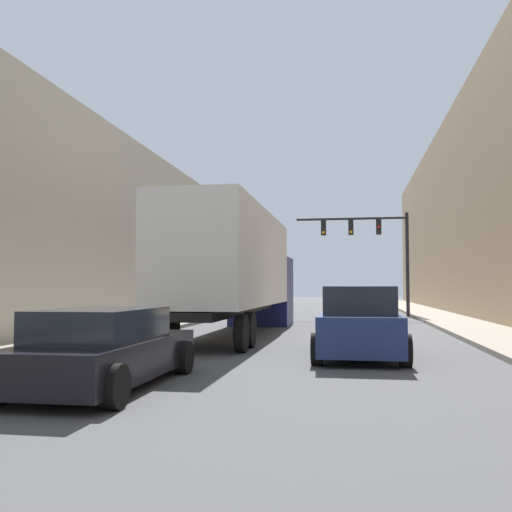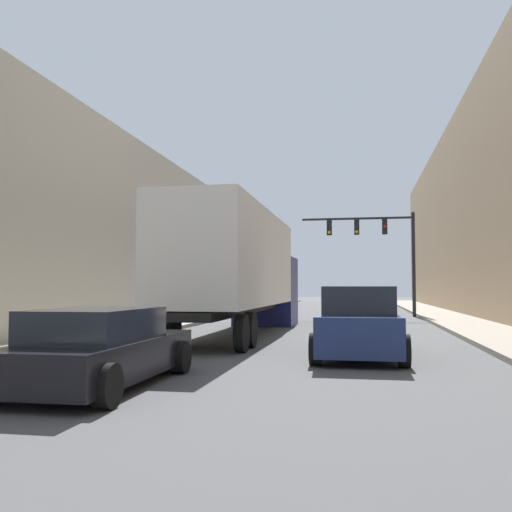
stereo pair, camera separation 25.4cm
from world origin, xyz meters
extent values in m
cube|color=gray|center=(6.48, 30.00, 0.07)|extent=(2.65, 80.00, 0.15)
cube|color=gray|center=(-6.48, 30.00, 0.07)|extent=(2.65, 80.00, 0.15)
cube|color=#BCB29E|center=(-10.81, 30.00, 4.17)|extent=(6.00, 80.00, 8.34)
cube|color=silver|center=(-2.23, 20.14, 2.65)|extent=(2.59, 10.63, 3.09)
cube|color=black|center=(-2.23, 20.14, 0.95)|extent=(1.29, 10.63, 0.24)
cube|color=navy|center=(-2.23, 26.82, 1.51)|extent=(2.59, 2.73, 3.02)
cylinder|color=black|center=(-3.38, 16.03, 0.50)|extent=(0.25, 1.00, 1.00)
cylinder|color=black|center=(-1.09, 16.03, 0.50)|extent=(0.25, 1.00, 1.00)
cylinder|color=black|center=(-3.38, 17.23, 0.50)|extent=(0.25, 1.00, 1.00)
cylinder|color=black|center=(-1.09, 17.23, 0.50)|extent=(0.25, 1.00, 1.00)
cylinder|color=black|center=(-3.38, 26.82, 0.50)|extent=(0.25, 1.00, 1.00)
cylinder|color=black|center=(-1.09, 26.82, 0.50)|extent=(0.25, 1.00, 1.00)
cube|color=black|center=(-2.41, 10.68, 0.49)|extent=(1.77, 4.63, 0.63)
cube|color=#1E232D|center=(-2.41, 10.44, 1.07)|extent=(1.56, 2.55, 0.53)
cylinder|color=black|center=(-3.29, 12.29, 0.32)|extent=(0.25, 0.64, 0.64)
cylinder|color=black|center=(-1.52, 12.29, 0.32)|extent=(0.25, 0.64, 0.64)
cylinder|color=black|center=(-1.52, 8.96, 0.32)|extent=(0.25, 0.64, 0.64)
cube|color=navy|center=(1.92, 15.83, 0.63)|extent=(1.86, 4.98, 0.87)
cube|color=#1E232D|center=(1.92, 15.58, 1.39)|extent=(1.64, 2.74, 0.64)
cylinder|color=black|center=(0.99, 17.62, 0.35)|extent=(0.25, 0.70, 0.70)
cylinder|color=black|center=(2.85, 17.62, 0.35)|extent=(0.25, 0.70, 0.70)
cylinder|color=black|center=(0.99, 13.94, 0.35)|extent=(0.25, 0.70, 0.70)
cylinder|color=black|center=(2.85, 13.94, 0.35)|extent=(0.25, 0.70, 0.70)
cylinder|color=black|center=(5.00, 35.44, 3.02)|extent=(0.20, 0.20, 6.04)
cube|color=black|center=(1.78, 35.44, 5.74)|extent=(6.44, 0.12, 0.12)
cube|color=black|center=(3.39, 35.44, 5.23)|extent=(0.30, 0.24, 0.90)
sphere|color=red|center=(3.39, 35.30, 5.23)|extent=(0.18, 0.18, 0.18)
cube|color=black|center=(1.78, 35.44, 5.23)|extent=(0.30, 0.24, 0.90)
sphere|color=gold|center=(1.78, 35.30, 4.95)|extent=(0.18, 0.18, 0.18)
cube|color=black|center=(0.17, 35.44, 5.23)|extent=(0.30, 0.24, 0.90)
sphere|color=gold|center=(0.17, 35.30, 4.95)|extent=(0.18, 0.18, 0.18)
camera|label=1|loc=(1.72, 1.43, 1.69)|focal=40.00mm
camera|label=2|loc=(1.97, 1.47, 1.69)|focal=40.00mm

